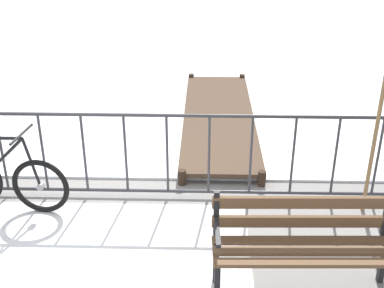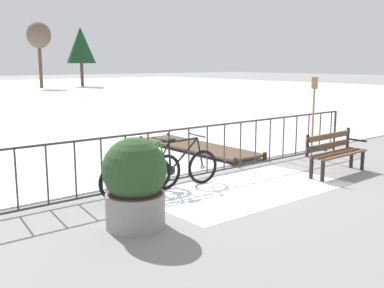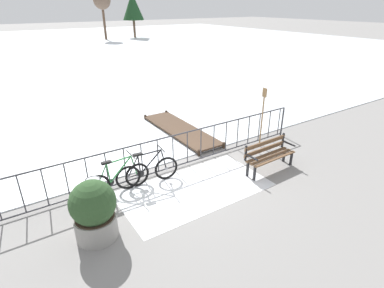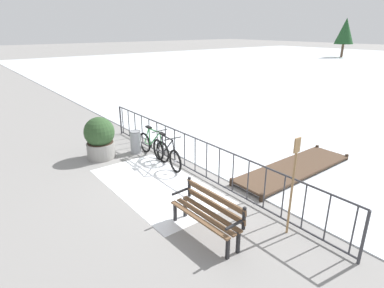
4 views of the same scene
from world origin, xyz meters
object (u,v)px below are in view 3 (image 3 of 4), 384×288
Objects in this scene: park_bench at (269,153)px; oar_upright at (262,114)px; bicycle_near_railing at (148,172)px; trash_bin at (95,192)px; planter_with_shrub at (94,210)px; bicycle_second at (118,180)px.

park_bench is 0.81× the size of oar_upright.
bicycle_near_railing is 1.47m from trash_bin.
bicycle_near_railing is at bearing 35.52° from planter_with_shrub.
bicycle_second is 0.71m from trash_bin.
park_bench is at bearing -126.92° from oar_upright.
trash_bin is (-0.66, -0.26, 0.00)m from bicycle_second.
bicycle_second is 1.06× the size of park_bench.
bicycle_second is at bearing 21.27° from trash_bin.
park_bench reaches higher than trash_bin.
planter_with_shrub is 1.12m from trash_bin.
bicycle_second is at bearing 176.56° from bicycle_near_railing.
bicycle_second is at bearing -179.72° from oar_upright.
planter_with_shrub is (-0.96, -1.30, 0.28)m from bicycle_second.
bicycle_near_railing is 2.17m from planter_with_shrub.
bicycle_near_railing is 1.00× the size of bicycle_second.
oar_upright is (5.91, 1.33, 0.49)m from planter_with_shrub.
park_bench is (4.02, -1.22, 0.14)m from bicycle_second.
trash_bin is (0.30, 1.05, -0.28)m from planter_with_shrub.
bicycle_second is 5.02m from oar_upright.
oar_upright is at bearing 53.08° from park_bench.
oar_upright is (4.16, 0.07, 0.77)m from bicycle_near_railing.
bicycle_second is 0.86× the size of oar_upright.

